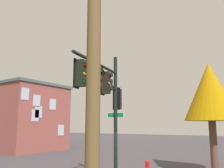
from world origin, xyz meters
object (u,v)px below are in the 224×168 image
at_px(utility_pole, 94,53).
at_px(fire_hydrant, 147,167).
at_px(signal_pole_assembly, 105,93).
at_px(brick_building, 32,117).
at_px(tree_mid, 210,92).

bearing_deg(utility_pole, fire_hydrant, -160.49).
height_order(signal_pole_assembly, brick_building, brick_building).
distance_m(utility_pole, tree_mid, 12.04).
xyz_separation_m(utility_pole, fire_hydrant, (-9.52, -3.37, -3.95)).
height_order(fire_hydrant, brick_building, brick_building).
distance_m(utility_pole, brick_building, 24.34).
height_order(signal_pole_assembly, utility_pole, utility_pole).
bearing_deg(brick_building, signal_pole_assembly, 62.77).
height_order(fire_hydrant, tree_mid, tree_mid).
xyz_separation_m(utility_pole, tree_mid, (-12.03, -0.11, 0.55)).
relative_size(utility_pole, fire_hydrant, 10.23).
height_order(signal_pole_assembly, fire_hydrant, signal_pole_assembly).
height_order(utility_pole, tree_mid, utility_pole).
xyz_separation_m(signal_pole_assembly, tree_mid, (-6.37, 3.58, 0.49)).
xyz_separation_m(fire_hydrant, brick_building, (-4.49, -16.53, 3.36)).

